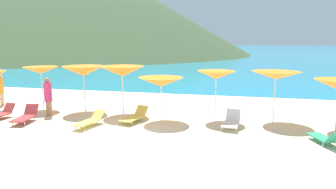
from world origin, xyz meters
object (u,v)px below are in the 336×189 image
object	(u,v)px
lounge_chair_1	(26,116)
umbrella_2	(83,71)
umbrella_4	(161,82)
umbrella_5	(216,75)
umbrella_6	(276,75)
umbrella_1	(41,70)
lounge_chair_0	(326,138)
beachgoer_1	(1,88)
cruise_ship	(171,37)
lounge_chair_2	(135,116)
umbrella_3	(122,71)
lounge_chair_6	(232,121)
beachgoer_0	(48,96)
lounge_chair_5	(90,120)
lounge_chair_3	(1,113)

from	to	relation	value
lounge_chair_1	umbrella_2	bearing A→B (deg)	46.88
umbrella_4	umbrella_5	distance (m)	2.52
umbrella_2	umbrella_6	distance (m)	9.30
umbrella_1	umbrella_4	distance (m)	6.82
umbrella_5	lounge_chair_0	distance (m)	5.04
umbrella_6	beachgoer_1	size ratio (longest dim) A/B	1.26
umbrella_5	umbrella_6	world-z (taller)	umbrella_6
umbrella_4	cruise_ship	xyz separation A→B (m)	(-41.37, 188.99, 5.49)
lounge_chair_2	umbrella_6	bearing A→B (deg)	26.43
lounge_chair_0	beachgoer_1	xyz separation A→B (m)	(-16.15, 2.91, 0.73)
umbrella_3	lounge_chair_6	size ratio (longest dim) A/B	1.65
umbrella_2	lounge_chair_0	xyz separation A→B (m)	(10.74, -2.61, -1.86)
lounge_chair_2	beachgoer_0	xyz separation A→B (m)	(-4.47, 0.10, 0.73)
lounge_chair_5	lounge_chair_0	bearing A→B (deg)	11.21
umbrella_1	umbrella_3	xyz separation A→B (m)	(4.58, -0.02, 0.04)
umbrella_4	lounge_chair_5	distance (m)	3.52
umbrella_4	beachgoer_0	world-z (taller)	umbrella_4
umbrella_1	lounge_chair_0	bearing A→B (deg)	-10.99
umbrella_6	lounge_chair_0	size ratio (longest dim) A/B	1.51
umbrella_1	umbrella_6	size ratio (longest dim) A/B	1.00
umbrella_4	lounge_chair_1	size ratio (longest dim) A/B	1.31
umbrella_1	lounge_chair_2	xyz separation A→B (m)	(5.63, -1.25, -1.85)
umbrella_2	umbrella_3	world-z (taller)	umbrella_3
umbrella_5	lounge_chair_0	xyz separation A→B (m)	(4.02, -2.41, -1.85)
umbrella_2	lounge_chair_5	distance (m)	3.41
beachgoer_0	umbrella_5	bearing A→B (deg)	-117.72
umbrella_3	umbrella_6	world-z (taller)	umbrella_3
umbrella_1	umbrella_6	xyz separation A→B (m)	(11.74, 0.06, 0.02)
umbrella_5	lounge_chair_1	distance (m)	8.81
lounge_chair_1	umbrella_1	bearing A→B (deg)	99.08
umbrella_2	lounge_chair_3	world-z (taller)	umbrella_2
umbrella_2	lounge_chair_3	distance (m)	4.28
umbrella_1	umbrella_6	bearing A→B (deg)	0.29
umbrella_4	umbrella_1	bearing A→B (deg)	172.89
umbrella_6	lounge_chair_0	world-z (taller)	umbrella_6
lounge_chair_2	beachgoer_0	bearing A→B (deg)	-166.85
umbrella_6	lounge_chair_1	world-z (taller)	umbrella_6
umbrella_2	umbrella_3	bearing A→B (deg)	-1.80
umbrella_1	lounge_chair_6	size ratio (longest dim) A/B	1.57
lounge_chair_2	beachgoer_0	distance (m)	4.53
umbrella_1	lounge_chair_1	xyz separation A→B (m)	(0.84, -2.41, -1.82)
lounge_chair_2	lounge_chair_5	world-z (taller)	lounge_chair_2
umbrella_4	beachgoer_0	bearing A→B (deg)	-176.86
lounge_chair_1	lounge_chair_2	distance (m)	4.93
umbrella_3	umbrella_6	bearing A→B (deg)	0.64
umbrella_5	lounge_chair_5	xyz separation A→B (m)	(-5.18, -2.22, -1.84)
lounge_chair_1	beachgoer_0	world-z (taller)	beachgoer_0
umbrella_1	umbrella_4	bearing A→B (deg)	-7.11
umbrella_1	lounge_chair_2	world-z (taller)	umbrella_1
lounge_chair_2	lounge_chair_3	distance (m)	6.41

